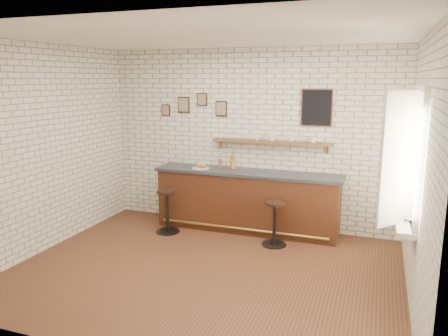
{
  "coord_description": "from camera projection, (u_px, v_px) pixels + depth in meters",
  "views": [
    {
      "loc": [
        2.06,
        -5.02,
        2.5
      ],
      "look_at": [
        -0.06,
        0.9,
        1.21
      ],
      "focal_mm": 35.0,
      "sensor_mm": 36.0,
      "label": 1
    }
  ],
  "objects": [
    {
      "name": "ground",
      "position": [
        206.0,
        270.0,
        5.81
      ],
      "size": [
        5.0,
        5.0,
        0.0
      ],
      "primitive_type": "plane",
      "color": "#58321E",
      "rests_on": "ground"
    },
    {
      "name": "bar_counter",
      "position": [
        247.0,
        201.0,
        7.26
      ],
      "size": [
        3.1,
        0.65,
        1.01
      ],
      "color": "#472213",
      "rests_on": "ground"
    },
    {
      "name": "sandwich_plate",
      "position": [
        201.0,
        168.0,
        7.36
      ],
      "size": [
        0.28,
        0.28,
        0.01
      ],
      "primitive_type": "cylinder",
      "color": "white",
      "rests_on": "bar_counter"
    },
    {
      "name": "ciabatta_sandwich",
      "position": [
        201.0,
        166.0,
        7.35
      ],
      "size": [
        0.2,
        0.14,
        0.06
      ],
      "color": "tan",
      "rests_on": "sandwich_plate"
    },
    {
      "name": "potato_chips",
      "position": [
        200.0,
        168.0,
        7.36
      ],
      "size": [
        0.26,
        0.17,
        0.0
      ],
      "color": "#DFBA4E",
      "rests_on": "sandwich_plate"
    },
    {
      "name": "bitters_bottle_brown",
      "position": [
        220.0,
        163.0,
        7.44
      ],
      "size": [
        0.06,
        0.06,
        0.2
      ],
      "color": "brown",
      "rests_on": "bar_counter"
    },
    {
      "name": "bitters_bottle_white",
      "position": [
        220.0,
        162.0,
        7.43
      ],
      "size": [
        0.06,
        0.06,
        0.23
      ],
      "color": "white",
      "rests_on": "bar_counter"
    },
    {
      "name": "bitters_bottle_amber",
      "position": [
        232.0,
        162.0,
        7.36
      ],
      "size": [
        0.07,
        0.07,
        0.28
      ],
      "color": "#9E5A19",
      "rests_on": "bar_counter"
    },
    {
      "name": "condiment_bottle_yellow",
      "position": [
        233.0,
        164.0,
        7.36
      ],
      "size": [
        0.06,
        0.06,
        0.19
      ],
      "color": "gold",
      "rests_on": "bar_counter"
    },
    {
      "name": "bar_stool_left",
      "position": [
        167.0,
        210.0,
        7.17
      ],
      "size": [
        0.4,
        0.4,
        0.71
      ],
      "color": "black",
      "rests_on": "ground"
    },
    {
      "name": "bar_stool_right",
      "position": [
        274.0,
        222.0,
        6.61
      ],
      "size": [
        0.38,
        0.38,
        0.68
      ],
      "color": "black",
      "rests_on": "ground"
    },
    {
      "name": "wall_shelf",
      "position": [
        271.0,
        142.0,
        7.14
      ],
      "size": [
        2.0,
        0.18,
        0.18
      ],
      "color": "brown",
      "rests_on": "ground"
    },
    {
      "name": "shelf_cup_a",
      "position": [
        257.0,
        137.0,
        7.2
      ],
      "size": [
        0.15,
        0.15,
        0.09
      ],
      "primitive_type": "imported",
      "rotation": [
        0.0,
        0.0,
        0.42
      ],
      "color": "white",
      "rests_on": "wall_shelf"
    },
    {
      "name": "shelf_cup_b",
      "position": [
        272.0,
        138.0,
        7.12
      ],
      "size": [
        0.15,
        0.15,
        0.1
      ],
      "primitive_type": "imported",
      "rotation": [
        0.0,
        0.0,
        0.96
      ],
      "color": "white",
      "rests_on": "wall_shelf"
    },
    {
      "name": "shelf_cup_c",
      "position": [
        291.0,
        139.0,
        7.01
      ],
      "size": [
        0.11,
        0.11,
        0.09
      ],
      "primitive_type": "imported",
      "rotation": [
        0.0,
        0.0,
        1.57
      ],
      "color": "white",
      "rests_on": "wall_shelf"
    },
    {
      "name": "shelf_cup_d",
      "position": [
        313.0,
        140.0,
        6.9
      ],
      "size": [
        0.1,
        0.1,
        0.09
      ],
      "primitive_type": "imported",
      "rotation": [
        0.0,
        0.0,
        0.09
      ],
      "color": "white",
      "rests_on": "wall_shelf"
    },
    {
      "name": "back_wall_decor",
      "position": [
        263.0,
        107.0,
        7.15
      ],
      "size": [
        2.96,
        0.02,
        0.56
      ],
      "color": "black",
      "rests_on": "ground"
    },
    {
      "name": "window_sill",
      "position": [
        404.0,
        218.0,
        5.11
      ],
      "size": [
        0.2,
        1.35,
        0.06
      ],
      "color": "white",
      "rests_on": "ground"
    },
    {
      "name": "casement_window",
      "position": [
        406.0,
        154.0,
        4.98
      ],
      "size": [
        0.4,
        1.3,
        1.56
      ],
      "color": "white",
      "rests_on": "ground"
    },
    {
      "name": "book_lower",
      "position": [
        403.0,
        217.0,
        5.0
      ],
      "size": [
        0.25,
        0.27,
        0.02
      ],
      "primitive_type": "imported",
      "rotation": [
        0.0,
        0.0,
        0.57
      ],
      "color": "tan",
      "rests_on": "window_sill"
    },
    {
      "name": "book_upper",
      "position": [
        403.0,
        215.0,
        5.01
      ],
      "size": [
        0.27,
        0.29,
        0.02
      ],
      "primitive_type": "imported",
      "rotation": [
        0.0,
        0.0,
        -0.57
      ],
      "color": "tan",
      "rests_on": "book_lower"
    }
  ]
}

